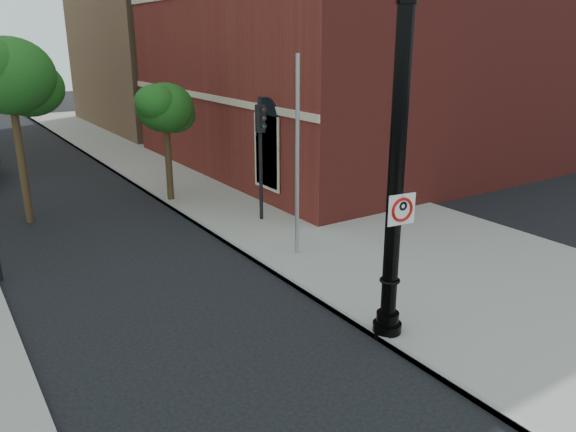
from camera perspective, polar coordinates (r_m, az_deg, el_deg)
ground at (r=10.68m, az=0.37°, el=-15.34°), size 120.00×120.00×0.00m
sidewalk_right at (r=21.39m, az=-1.08°, el=2.10°), size 8.00×60.00×0.12m
curb_edge at (r=19.66m, az=-10.87°, el=0.39°), size 0.10×60.00×0.14m
brick_wall_building at (r=29.99m, az=11.67°, el=18.22°), size 22.30×16.30×12.50m
bg_building_tan_b at (r=42.93m, az=-4.27°, el=19.27°), size 22.00×14.00×14.00m
lamppost at (r=10.68m, az=10.87°, el=3.08°), size 0.58×0.58×6.89m
no_parking_sign at (r=10.69m, az=11.48°, el=0.68°), size 0.60×0.12×0.60m
traffic_signal_right at (r=17.83m, az=-2.81°, el=7.79°), size 0.30×0.35×4.08m
utility_pole at (r=14.82m, az=0.94°, el=5.65°), size 0.11×0.11×5.44m
street_tree_a at (r=19.60m, az=-26.38°, el=12.48°), size 3.26×2.95×5.87m
street_tree_c at (r=20.58m, az=-12.34°, el=10.57°), size 2.40×2.17×4.32m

